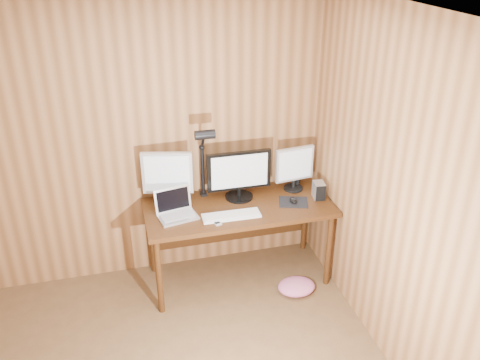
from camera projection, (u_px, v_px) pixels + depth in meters
name	position (u px, v px, depth m)	size (l,w,h in m)	color
room_shell	(139.00, 298.00, 2.50)	(4.00, 4.00, 4.00)	brown
desk	(236.00, 214.00, 4.46)	(1.60, 0.70, 0.75)	#3F210D
monitor_center	(239.00, 174.00, 4.37)	(0.56, 0.24, 0.44)	black
monitor_left	(168.00, 177.00, 4.26)	(0.42, 0.20, 0.48)	black
monitor_right	(294.00, 167.00, 4.52)	(0.36, 0.17, 0.41)	black
laptop	(176.00, 209.00, 4.18)	(0.35, 0.29, 0.22)	silver
keyboard	(231.00, 215.00, 4.17)	(0.48, 0.15, 0.02)	silver
mousepad	(293.00, 202.00, 4.39)	(0.25, 0.20, 0.00)	black
mouse	(293.00, 200.00, 4.39)	(0.07, 0.10, 0.04)	black
hard_drive	(319.00, 190.00, 4.44)	(0.11, 0.14, 0.15)	silver
phone	(216.00, 222.00, 4.09)	(0.08, 0.11, 0.01)	silver
speaker	(298.00, 180.00, 4.65)	(0.05, 0.05, 0.11)	black
desk_lamp	(204.00, 153.00, 4.24)	(0.16, 0.24, 0.72)	black
fabric_pile	(296.00, 287.00, 4.46)	(0.33, 0.27, 0.11)	#CE638A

